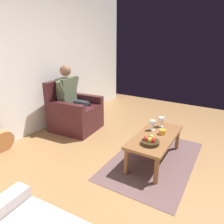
% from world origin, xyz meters
% --- Properties ---
extents(ground_plane, '(6.56, 6.56, 0.00)m').
position_xyz_m(ground_plane, '(0.00, 0.00, 0.00)').
color(ground_plane, olive).
extents(wall_back, '(5.74, 0.06, 2.76)m').
position_xyz_m(wall_back, '(0.00, -2.76, 1.38)').
color(wall_back, white).
rests_on(wall_back, ground).
extents(rug, '(1.84, 1.16, 0.01)m').
position_xyz_m(rug, '(-0.12, -0.40, 0.00)').
color(rug, brown).
rests_on(rug, ground).
extents(armchair, '(0.87, 0.91, 0.98)m').
position_xyz_m(armchair, '(-0.36, -2.19, 0.33)').
color(armchair, '#3E181C').
rests_on(armchair, ground).
extents(person_seated, '(0.66, 0.59, 1.27)m').
position_xyz_m(person_seated, '(-0.36, -2.23, 0.69)').
color(person_seated, '#535F43').
rests_on(person_seated, ground).
extents(coffee_table, '(1.13, 0.55, 0.41)m').
position_xyz_m(coffee_table, '(-0.12, -0.40, 0.35)').
color(coffee_table, brown).
rests_on(coffee_table, ground).
extents(guitar, '(0.37, 0.25, 0.97)m').
position_xyz_m(guitar, '(0.95, -2.56, 0.22)').
color(guitar, '#B97540').
rests_on(guitar, ground).
extents(wine_glass_near, '(0.08, 0.08, 0.16)m').
position_xyz_m(wine_glass_near, '(-0.27, -0.51, 0.52)').
color(wine_glass_near, silver).
rests_on(wine_glass_near, coffee_table).
extents(wine_glass_far, '(0.09, 0.09, 0.16)m').
position_xyz_m(wine_glass_far, '(-0.47, -0.44, 0.52)').
color(wine_glass_far, silver).
rests_on(wine_glass_far, coffee_table).
extents(fruit_bowl, '(0.24, 0.24, 0.11)m').
position_xyz_m(fruit_bowl, '(0.17, -0.36, 0.45)').
color(fruit_bowl, '#322514').
rests_on(fruit_bowl, coffee_table).
extents(candle_jar, '(0.10, 0.10, 0.07)m').
position_xyz_m(candle_jar, '(-0.21, -0.33, 0.44)').
color(candle_jar, orange).
rests_on(candle_jar, coffee_table).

